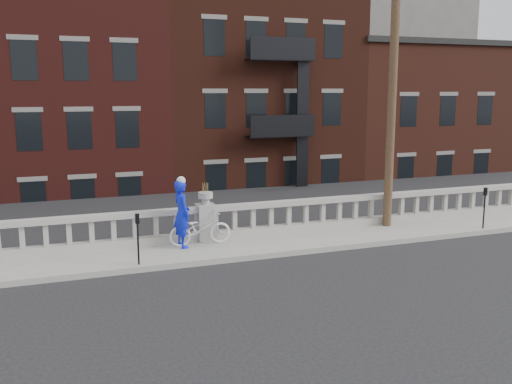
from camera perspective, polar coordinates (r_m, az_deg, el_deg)
ground at (r=13.95m, az=-0.58°, el=-9.32°), size 120.00×120.00×0.00m
sidewalk at (r=16.64m, az=-4.12°, el=-5.81°), size 32.00×2.20×0.15m
balustrade at (r=17.38m, az=-5.03°, el=-3.20°), size 28.00×0.34×1.03m
planter_pedestal at (r=17.34m, az=-5.04°, el=-2.59°), size 0.55×0.55×1.76m
lower_level at (r=35.82m, az=-12.47°, el=6.73°), size 80.00×44.00×20.80m
utility_pole at (r=19.21m, az=13.55°, el=11.65°), size 1.60×0.28×10.00m
parking_meter_b at (r=15.12m, az=-11.75°, el=-4.04°), size 0.10×0.09×1.36m
parking_meter_c at (r=20.11m, az=21.90°, el=-1.04°), size 0.10×0.09×1.36m
bicycle at (r=16.85m, az=-5.60°, el=-3.67°), size 1.85×0.66×0.97m
cyclist at (r=16.57m, az=-7.44°, el=-2.18°), size 0.57×0.78×1.97m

